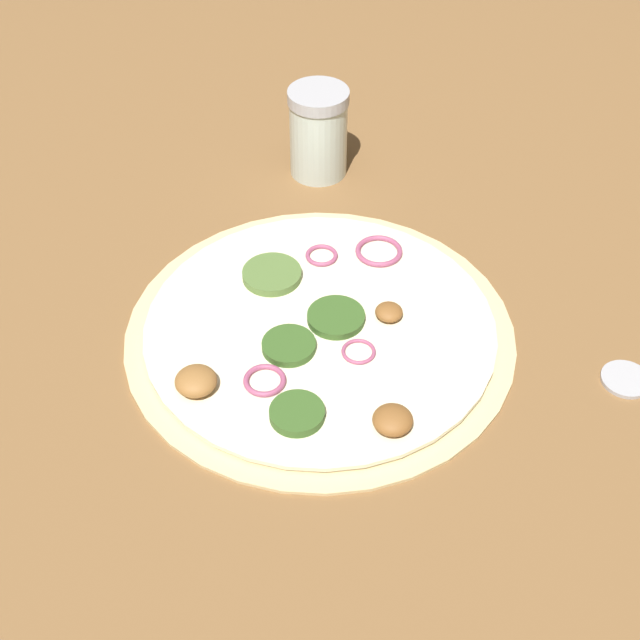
{
  "coord_description": "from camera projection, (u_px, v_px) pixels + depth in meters",
  "views": [
    {
      "loc": [
        -0.22,
        -0.49,
        0.53
      ],
      "look_at": [
        0.0,
        0.0,
        0.02
      ],
      "focal_mm": 50.0,
      "sensor_mm": 36.0,
      "label": 1
    }
  ],
  "objects": [
    {
      "name": "loose_cap",
      "position": [
        626.0,
        378.0,
        0.71
      ],
      "size": [
        0.04,
        0.04,
        0.01
      ],
      "color": "#B2B2B7",
      "rests_on": "ground_plane"
    },
    {
      "name": "ground_plane",
      "position": [
        320.0,
        334.0,
        0.75
      ],
      "size": [
        3.0,
        3.0,
        0.0
      ],
      "primitive_type": "plane",
      "color": "brown"
    },
    {
      "name": "spice_jar",
      "position": [
        318.0,
        132.0,
        0.89
      ],
      "size": [
        0.06,
        0.06,
        0.09
      ],
      "color": "silver",
      "rests_on": "ground_plane"
    },
    {
      "name": "pizza",
      "position": [
        318.0,
        331.0,
        0.75
      ],
      "size": [
        0.33,
        0.33,
        0.03
      ],
      "color": "beige",
      "rests_on": "ground_plane"
    }
  ]
}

